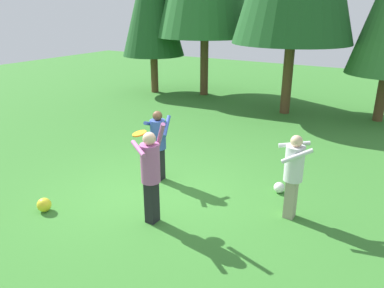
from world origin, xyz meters
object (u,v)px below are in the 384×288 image
at_px(person_thrower, 151,170).
at_px(ball_yellow, 44,205).
at_px(frisbee, 139,133).
at_px(ball_white, 279,188).
at_px(person_catcher, 158,140).
at_px(person_bystander, 294,170).

bearing_deg(person_thrower, ball_yellow, 54.97).
distance_m(person_thrower, frisbee, 0.74).
xyz_separation_m(frisbee, ball_yellow, (-1.54, -1.09, -1.40)).
xyz_separation_m(frisbee, ball_white, (2.07, 1.99, -1.42)).
bearing_deg(ball_yellow, person_catcher, 65.29).
height_order(person_bystander, frisbee, person_bystander).
relative_size(person_thrower, ball_white, 8.26).
height_order(person_catcher, person_bystander, person_bystander).
height_order(person_thrower, frisbee, person_thrower).
relative_size(person_catcher, ball_white, 6.98).
xyz_separation_m(person_thrower, person_catcher, (-0.94, 1.51, -0.08)).
xyz_separation_m(person_bystander, frisbee, (-2.55, -1.16, 0.58)).
height_order(frisbee, ball_yellow, frisbee).
relative_size(person_thrower, person_catcher, 1.18).
distance_m(person_catcher, ball_white, 2.79).
relative_size(person_thrower, ball_yellow, 7.05).
distance_m(person_catcher, frisbee, 1.42).
distance_m(person_thrower, ball_yellow, 2.32).
bearing_deg(person_catcher, ball_white, 85.30).
height_order(person_thrower, person_bystander, person_thrower).
xyz_separation_m(person_thrower, ball_yellow, (-1.99, -0.78, -0.89)).
distance_m(frisbee, ball_yellow, 2.34).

